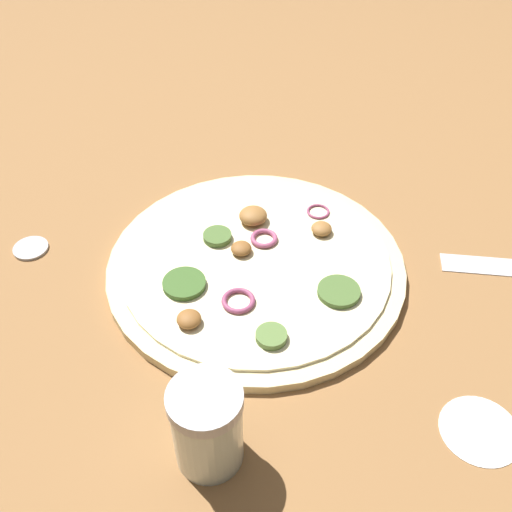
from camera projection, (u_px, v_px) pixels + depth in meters
name	position (u px, v px, depth m)	size (l,w,h in m)	color
ground_plane	(256.00, 269.00, 0.71)	(3.00, 3.00, 0.00)	olive
pizza	(256.00, 265.00, 0.70)	(0.35, 0.35, 0.03)	beige
spice_jar	(207.00, 426.00, 0.50)	(0.06, 0.06, 0.09)	silver
loose_cap	(31.00, 247.00, 0.73)	(0.04, 0.04, 0.01)	#B2B2B7
flour_patch	(480.00, 430.00, 0.55)	(0.07, 0.07, 0.00)	white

